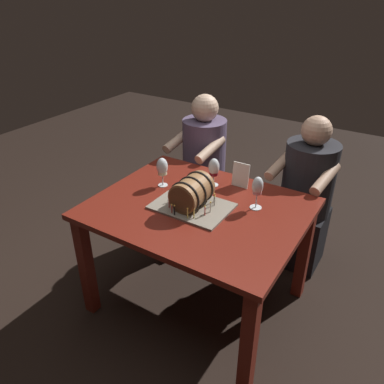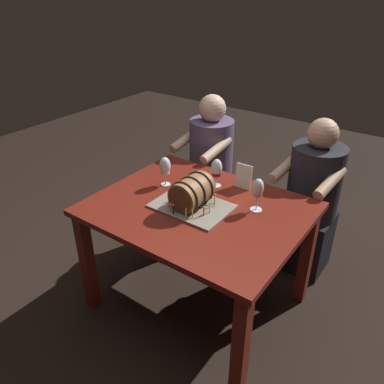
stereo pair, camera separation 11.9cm
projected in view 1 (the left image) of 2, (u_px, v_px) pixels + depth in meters
name	position (u px, v px, depth m)	size (l,w,h in m)	color
ground_plane	(197.00, 300.00, 2.60)	(8.00, 8.00, 0.00)	black
dining_table	(198.00, 222.00, 2.29)	(1.22, 0.98, 0.75)	maroon
barrel_cake	(192.00, 194.00, 2.18)	(0.44, 0.32, 0.20)	gray
wine_glass_red	(214.00, 168.00, 2.40)	(0.07, 0.07, 0.19)	white
wine_glass_white	(162.00, 168.00, 2.40)	(0.07, 0.07, 0.19)	white
wine_glass_rose	(258.00, 187.00, 2.15)	(0.07, 0.07, 0.20)	white
menu_card	(241.00, 175.00, 2.41)	(0.11, 0.01, 0.16)	silver
person_seated_left	(204.00, 171.00, 3.10)	(0.41, 0.49, 1.17)	#372D40
person_seated_right	(305.00, 199.00, 2.71)	(0.44, 0.52, 1.15)	black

